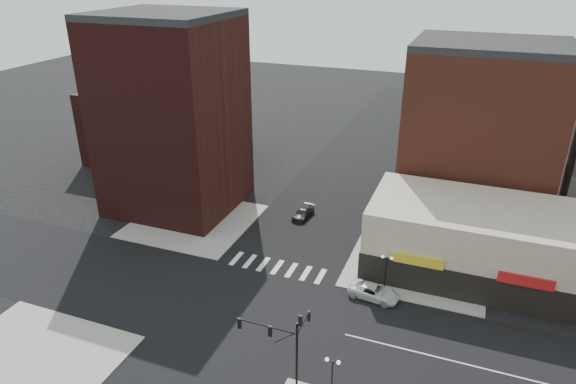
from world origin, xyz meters
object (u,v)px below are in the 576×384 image
(street_lamp_se_a, at_px, (332,369))
(dark_sedan_north, at_px, (303,213))
(street_lamp_ne, at_px, (386,264))
(traffic_signal, at_px, (287,339))
(white_suv, at_px, (374,292))

(street_lamp_se_a, bearing_deg, dark_sedan_north, 113.39)
(street_lamp_ne, xyz_separation_m, dark_sedan_north, (-13.40, 12.68, -2.66))
(traffic_signal, relative_size, street_lamp_ne, 1.87)
(traffic_signal, bearing_deg, street_lamp_ne, 73.25)
(street_lamp_ne, bearing_deg, white_suv, -117.38)
(traffic_signal, height_order, street_lamp_se_a, traffic_signal)
(dark_sedan_north, bearing_deg, street_lamp_ne, -37.56)
(street_lamp_ne, relative_size, dark_sedan_north, 0.95)
(street_lamp_ne, distance_m, white_suv, 3.08)
(traffic_signal, relative_size, street_lamp_se_a, 1.87)
(dark_sedan_north, bearing_deg, white_suv, -42.46)
(dark_sedan_north, bearing_deg, street_lamp_se_a, -60.77)
(white_suv, bearing_deg, street_lamp_se_a, -173.71)
(white_suv, relative_size, dark_sedan_north, 1.19)
(traffic_signal, bearing_deg, white_suv, 74.45)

